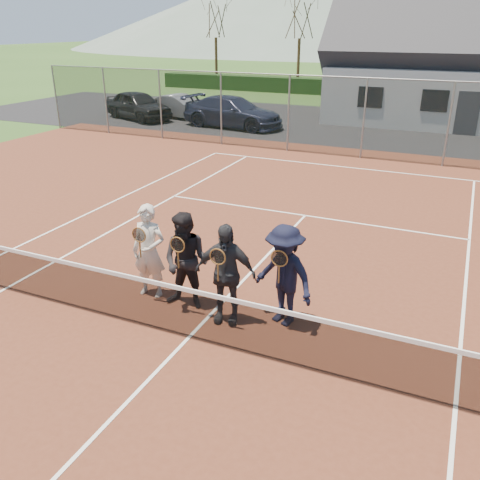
{
  "coord_description": "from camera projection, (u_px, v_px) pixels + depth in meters",
  "views": [
    {
      "loc": [
        3.68,
        -6.11,
        4.8
      ],
      "look_at": [
        0.26,
        1.5,
        1.25
      ],
      "focal_mm": 38.0,
      "sensor_mm": 36.0,
      "label": 1
    }
  ],
  "objects": [
    {
      "name": "perimeter_fence",
      "position": [
        364.0,
        119.0,
        19.13
      ],
      "size": [
        30.07,
        0.07,
        3.02
      ],
      "color": "slate",
      "rests_on": "ground"
    },
    {
      "name": "ground",
      "position": [
        388.0,
        129.0,
        25.18
      ],
      "size": [
        220.0,
        220.0,
        0.0
      ],
      "primitive_type": "plane",
      "color": "#2D4E1B",
      "rests_on": "ground"
    },
    {
      "name": "tree_a",
      "position": [
        215.0,
        11.0,
        39.86
      ],
      "size": [
        3.2,
        3.2,
        7.77
      ],
      "color": "#372314",
      "rests_on": "ground"
    },
    {
      "name": "hedge_row",
      "position": [
        417.0,
        91.0,
        35.04
      ],
      "size": [
        40.0,
        1.2,
        1.1
      ],
      "primitive_type": "cube",
      "color": "black",
      "rests_on": "ground"
    },
    {
      "name": "car_b",
      "position": [
        181.0,
        107.0,
        27.92
      ],
      "size": [
        4.0,
        2.07,
        1.26
      ],
      "primitive_type": "imported",
      "rotation": [
        0.0,
        0.0,
        1.37
      ],
      "color": "gray",
      "rests_on": "ground"
    },
    {
      "name": "car_c",
      "position": [
        233.0,
        112.0,
        25.42
      ],
      "size": [
        5.4,
        2.69,
        1.51
      ],
      "primitive_type": "imported",
      "rotation": [
        0.0,
        0.0,
        1.46
      ],
      "color": "#1B2037",
      "rests_on": "ground"
    },
    {
      "name": "court_markings",
      "position": [
        188.0,
        338.0,
        8.38
      ],
      "size": [
        11.03,
        23.83,
        0.01
      ],
      "color": "white",
      "rests_on": "court_surface"
    },
    {
      "name": "car_a",
      "position": [
        138.0,
        105.0,
        27.58
      ],
      "size": [
        4.78,
        3.31,
        1.51
      ],
      "primitive_type": "imported",
      "rotation": [
        0.0,
        0.0,
        1.19
      ],
      "color": "black",
      "rests_on": "ground"
    },
    {
      "name": "hill_west",
      "position": [
        322.0,
        0.0,
        94.04
      ],
      "size": [
        110.0,
        110.0,
        18.0
      ],
      "primitive_type": "cone",
      "color": "slate",
      "rests_on": "ground"
    },
    {
      "name": "tree_b",
      "position": [
        301.0,
        10.0,
        37.22
      ],
      "size": [
        3.2,
        3.2,
        7.77
      ],
      "color": "#3C2616",
      "rests_on": "ground"
    },
    {
      "name": "court_surface",
      "position": [
        188.0,
        339.0,
        8.38
      ],
      "size": [
        30.0,
        30.0,
        0.02
      ],
      "primitive_type": "cube",
      "color": "#562819",
      "rests_on": "ground"
    },
    {
      "name": "tennis_net",
      "position": [
        187.0,
        311.0,
        8.18
      ],
      "size": [
        11.68,
        0.08,
        1.1
      ],
      "color": "slate",
      "rests_on": "ground"
    },
    {
      "name": "player_c",
      "position": [
        225.0,
        274.0,
        8.56
      ],
      "size": [
        1.12,
        0.63,
        1.8
      ],
      "color": "#26272B",
      "rests_on": "court_surface"
    },
    {
      "name": "player_a",
      "position": [
        149.0,
        251.0,
        9.41
      ],
      "size": [
        0.69,
        0.52,
        1.8
      ],
      "color": "beige",
      "rests_on": "court_surface"
    },
    {
      "name": "player_d",
      "position": [
        284.0,
        275.0,
        8.5
      ],
      "size": [
        1.32,
        1.03,
        1.8
      ],
      "color": "black",
      "rests_on": "court_surface"
    },
    {
      "name": "tarmac_carpark",
      "position": [
        310.0,
        123.0,
        26.68
      ],
      "size": [
        40.0,
        12.0,
        0.01
      ],
      "primitive_type": "cube",
      "color": "black",
      "rests_on": "ground"
    },
    {
      "name": "player_b",
      "position": [
        186.0,
        261.0,
        9.01
      ],
      "size": [
        0.91,
        0.73,
        1.8
      ],
      "color": "black",
      "rests_on": "court_surface"
    },
    {
      "name": "tree_c",
      "position": [
        462.0,
        8.0,
        33.07
      ],
      "size": [
        3.2,
        3.2,
        7.77
      ],
      "color": "#352413",
      "rests_on": "ground"
    }
  ]
}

